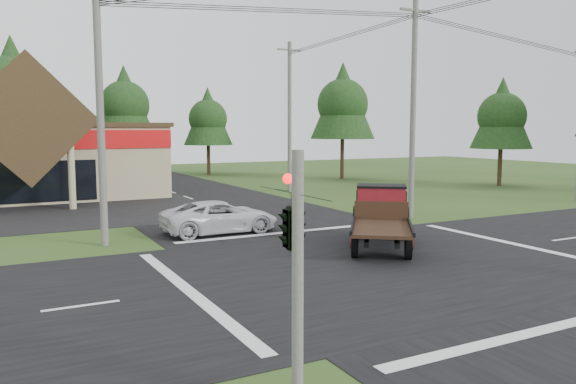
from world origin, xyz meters
TOP-DOWN VIEW (x-y plane):
  - ground at (0.00, 0.00)m, footprint 120.00×120.00m
  - road_ns at (0.00, 0.00)m, footprint 12.00×120.00m
  - road_ew at (0.00, 0.00)m, footprint 120.00×12.00m
  - traffic_signal_corner at (-7.50, -7.32)m, footprint 0.53×2.48m
  - utility_pole_nw at (-8.00, 8.00)m, footprint 2.00×0.30m
  - utility_pole_ne at (8.00, 8.00)m, footprint 2.00×0.30m
  - utility_pole_n at (8.00, 22.00)m, footprint 2.00×0.30m
  - tree_row_c at (-10.00, 41.00)m, footprint 7.28×7.28m
  - tree_row_d at (0.00, 42.00)m, footprint 6.16×6.16m
  - tree_row_e at (8.00, 40.00)m, footprint 5.04×5.04m
  - tree_side_ne at (18.00, 30.00)m, footprint 6.16×6.16m
  - tree_side_e_near at (26.00, 18.00)m, footprint 5.04×5.04m
  - antique_flatbed_truck at (1.64, 2.23)m, footprint 5.36×6.12m
  - white_pickup at (-2.80, 8.46)m, footprint 5.39×2.52m

SIDE VIEW (x-z plane):
  - ground at x=0.00m, z-range 0.00..0.00m
  - road_ns at x=0.00m, z-range 0.00..0.02m
  - road_ew at x=0.00m, z-range 0.00..0.02m
  - white_pickup at x=-2.80m, z-range 0.00..1.49m
  - antique_flatbed_truck at x=1.64m, z-range 0.00..2.48m
  - traffic_signal_corner at x=-7.50m, z-range 1.32..5.72m
  - utility_pole_nw at x=-8.00m, z-range 0.14..10.64m
  - utility_pole_n at x=8.00m, z-range 0.14..11.34m
  - utility_pole_ne at x=8.00m, z-range 0.14..11.64m
  - tree_row_e at x=8.00m, z-range 1.49..10.58m
  - tree_side_e_near at x=26.00m, z-range 1.49..10.58m
  - tree_row_d at x=0.00m, z-range 1.82..12.93m
  - tree_side_ne at x=18.00m, z-range 1.82..12.93m
  - tree_row_c at x=-10.00m, z-range 2.16..15.29m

